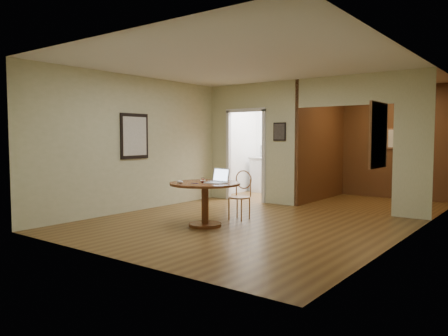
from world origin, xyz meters
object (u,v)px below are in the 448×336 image
Objects in this scene: dining_table at (205,194)px; open_laptop at (218,179)px; chair at (241,192)px; closed_laptop at (215,181)px.

dining_table is 0.34m from open_laptop.
dining_table is 0.89m from chair.
chair reaches higher than closed_laptop.
dining_table is at bearing -117.12° from closed_laptop.
closed_laptop is at bearing -94.53° from chair.
open_laptop reaches higher than dining_table.
open_laptop reaches higher than chair.
open_laptop is 0.17m from closed_laptop.
closed_laptop is at bearing 62.53° from dining_table.
open_laptop is (0.11, -0.80, 0.30)m from chair.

